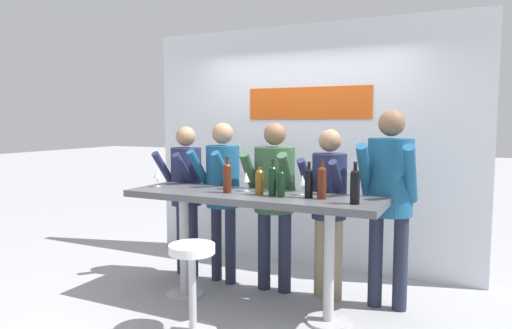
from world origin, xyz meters
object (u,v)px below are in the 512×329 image
(person_center_left, at_px, (274,189))
(wine_bottle_3, at_px, (309,181))
(person_far_left, at_px, (186,183))
(wine_bottle_5, at_px, (322,181))
(wine_glass_2, at_px, (157,174))
(wine_glass_1, at_px, (246,178))
(wine_bottle_1, at_px, (281,182))
(person_center_right, at_px, (390,188))
(person_center, at_px, (329,194))
(person_left, at_px, (222,184))
(wine_bottle_6, at_px, (227,176))
(wine_glass_0, at_px, (302,181))
(wine_bottle_2, at_px, (259,181))
(tasting_table, at_px, (251,211))
(bar_stool, at_px, (192,275))
(wine_bottle_0, at_px, (355,185))
(wine_bottle_4, at_px, (273,179))

(person_center_left, distance_m, wine_bottle_3, 0.71)
(person_far_left, bearing_deg, wine_bottle_3, -6.59)
(wine_bottle_5, relative_size, wine_glass_2, 1.86)
(wine_glass_1, bearing_deg, wine_bottle_1, -21.33)
(person_center_left, bearing_deg, wine_glass_2, -156.97)
(wine_glass_2, bearing_deg, person_center_right, 13.99)
(person_far_left, distance_m, wine_bottle_3, 1.64)
(person_center, bearing_deg, person_left, -170.94)
(wine_bottle_1, xyz_separation_m, wine_bottle_5, (0.34, 0.06, 0.03))
(person_far_left, bearing_deg, wine_bottle_6, -22.97)
(person_center, bearing_deg, wine_bottle_1, -106.20)
(wine_glass_0, bearing_deg, wine_bottle_6, -165.90)
(wine_bottle_2, xyz_separation_m, wine_bottle_6, (-0.31, -0.02, 0.02))
(wine_glass_1, bearing_deg, wine_bottle_3, -8.47)
(person_center_left, height_order, wine_bottle_5, person_center_left)
(person_far_left, xyz_separation_m, wine_glass_1, (0.92, -0.39, 0.16))
(wine_bottle_6, bearing_deg, wine_glass_1, 53.38)
(tasting_table, xyz_separation_m, person_left, (-0.56, 0.48, 0.14))
(person_center_right, height_order, wine_glass_0, person_center_right)
(wine_bottle_3, xyz_separation_m, wine_bottle_6, (-0.75, -0.06, 0.01))
(person_center_left, distance_m, wine_glass_1, 0.42)
(person_center, xyz_separation_m, person_center_right, (0.55, -0.00, 0.10))
(tasting_table, relative_size, wine_glass_1, 13.09)
(wine_bottle_1, bearing_deg, wine_bottle_3, 16.33)
(wine_bottle_3, distance_m, wine_bottle_5, 0.12)
(bar_stool, distance_m, wine_bottle_6, 0.93)
(wine_bottle_0, bearing_deg, person_center_left, 147.59)
(person_center, bearing_deg, bar_stool, -116.10)
(person_center_right, xyz_separation_m, wine_bottle_3, (-0.58, -0.51, 0.08))
(person_center, height_order, wine_bottle_1, person_center)
(bar_stool, bearing_deg, person_left, 107.93)
(person_center_left, relative_size, wine_glass_0, 9.42)
(wine_bottle_2, xyz_separation_m, wine_glass_2, (-1.11, 0.02, 0.00))
(wine_bottle_3, bearing_deg, wine_bottle_0, -16.21)
(wine_bottle_3, bearing_deg, wine_bottle_6, -175.68)
(wine_bottle_2, bearing_deg, tasting_table, 162.94)
(tasting_table, relative_size, person_center_right, 1.30)
(tasting_table, distance_m, person_center, 0.77)
(person_center_left, bearing_deg, wine_bottle_6, -115.90)
(wine_bottle_0, xyz_separation_m, wine_bottle_2, (-0.85, 0.08, -0.03))
(wine_bottle_6, bearing_deg, wine_glass_0, 14.10)
(bar_stool, bearing_deg, tasting_table, 72.79)
(wine_bottle_4, distance_m, wine_bottle_6, 0.43)
(person_center_left, bearing_deg, wine_glass_1, -109.80)
(person_left, height_order, wine_bottle_4, person_left)
(tasting_table, distance_m, wine_bottle_1, 0.42)
(person_far_left, height_order, wine_glass_2, person_far_left)
(wine_bottle_0, relative_size, wine_bottle_4, 1.04)
(wine_bottle_5, bearing_deg, person_far_left, 163.65)
(wine_glass_1, bearing_deg, wine_bottle_4, -22.35)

